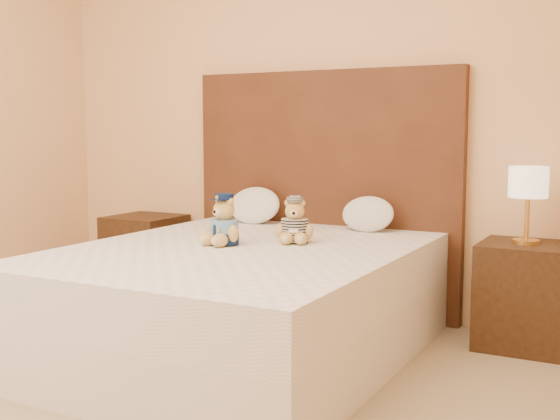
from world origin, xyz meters
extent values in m
cube|color=#E9B57F|center=(0.00, 2.25, 1.35)|extent=(4.00, 0.04, 2.70)
cube|color=white|center=(0.00, 1.20, 0.15)|extent=(1.60, 2.00, 0.30)
cube|color=white|center=(0.00, 1.20, 0.43)|extent=(1.60, 2.00, 0.25)
cube|color=#512A18|center=(0.00, 2.21, 0.75)|extent=(1.75, 0.08, 1.50)
cube|color=#3C2313|center=(-1.25, 2.00, 0.28)|extent=(0.45, 0.45, 0.55)
cube|color=#3C2313|center=(1.25, 2.00, 0.28)|extent=(0.45, 0.45, 0.55)
cylinder|color=gold|center=(1.25, 2.00, 0.56)|extent=(0.14, 0.14, 0.02)
cylinder|color=gold|center=(1.25, 2.00, 0.69)|extent=(0.02, 0.02, 0.26)
cylinder|color=#FAE6C4|center=(1.25, 2.00, 0.87)|extent=(0.20, 0.20, 0.16)
ellipsoid|color=white|center=(-0.40, 2.03, 0.67)|extent=(0.35, 0.23, 0.25)
ellipsoid|color=white|center=(0.36, 2.03, 0.66)|extent=(0.31, 0.20, 0.22)
camera|label=1|loc=(1.81, -1.78, 1.14)|focal=45.00mm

